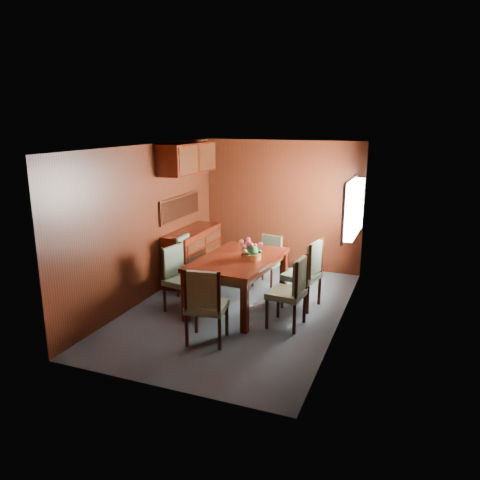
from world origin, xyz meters
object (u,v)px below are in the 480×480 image
at_px(chair_right_near, 292,288).
at_px(chair_head, 205,302).
at_px(chair_left_near, 179,274).
at_px(dining_table, 238,265).
at_px(flower_centerpiece, 251,249).
at_px(sideboard, 193,254).

height_order(chair_right_near, chair_head, chair_head).
xyz_separation_m(chair_right_near, chair_head, (-0.87, -0.89, 0.01)).
bearing_deg(chair_left_near, chair_right_near, 100.93).
height_order(dining_table, chair_right_near, chair_right_near).
height_order(chair_left_near, flower_centerpiece, flower_centerpiece).
relative_size(chair_right_near, chair_head, 0.99).
relative_size(sideboard, dining_table, 0.81).
height_order(sideboard, flower_centerpiece, flower_centerpiece).
height_order(chair_head, flower_centerpiece, flower_centerpiece).
bearing_deg(chair_right_near, chair_head, 140.47).
bearing_deg(chair_right_near, chair_left_near, 95.30).
height_order(sideboard, dining_table, sideboard).
xyz_separation_m(chair_head, flower_centerpiece, (0.14, 1.27, 0.37)).
bearing_deg(sideboard, dining_table, -36.46).
distance_m(chair_right_near, chair_head, 1.24).
bearing_deg(chair_left_near, flower_centerpiece, 122.24).
height_order(dining_table, flower_centerpiece, flower_centerpiece).
bearing_deg(sideboard, chair_left_near, -71.50).
relative_size(sideboard, flower_centerpiece, 4.40).
bearing_deg(chair_right_near, dining_table, 72.76).
distance_m(dining_table, chair_head, 1.27).
xyz_separation_m(dining_table, chair_right_near, (0.93, -0.38, -0.11)).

